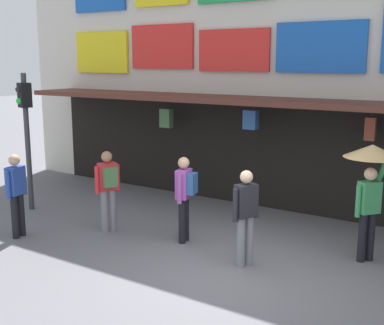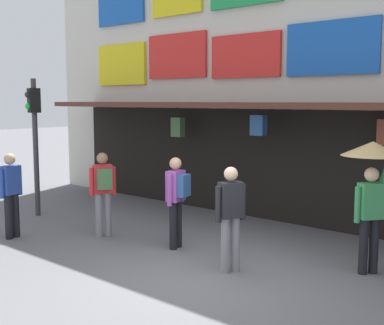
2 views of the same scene
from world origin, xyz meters
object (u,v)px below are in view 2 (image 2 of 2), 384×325
(traffic_light_near, at_px, (34,125))
(pedestrian_in_white, at_px, (11,191))
(pedestrian_in_blue, at_px, (177,196))
(pedestrian_with_umbrella, at_px, (372,170))
(pedestrian_in_black, at_px, (231,213))
(pedestrian_in_yellow, at_px, (103,188))

(traffic_light_near, xyz_separation_m, pedestrian_in_white, (1.37, -1.43, -1.19))
(traffic_light_near, distance_m, pedestrian_in_white, 2.31)
(traffic_light_near, xyz_separation_m, pedestrian_in_blue, (4.32, 0.16, -1.16))
(traffic_light_near, relative_size, pedestrian_with_umbrella, 1.54)
(pedestrian_in_blue, bearing_deg, pedestrian_in_white, -151.64)
(traffic_light_near, height_order, pedestrian_with_umbrella, traffic_light_near)
(pedestrian_in_black, relative_size, pedestrian_with_umbrella, 0.81)
(pedestrian_with_umbrella, bearing_deg, traffic_light_near, -171.68)
(traffic_light_near, xyz_separation_m, pedestrian_in_black, (5.83, -0.26, -1.19))
(pedestrian_in_blue, relative_size, pedestrian_with_umbrella, 0.81)
(pedestrian_in_white, bearing_deg, pedestrian_with_umbrella, 22.38)
(pedestrian_in_black, bearing_deg, pedestrian_in_yellow, 178.78)
(pedestrian_in_black, xyz_separation_m, pedestrian_in_blue, (-1.52, 0.41, 0.04))
(pedestrian_in_black, xyz_separation_m, pedestrian_in_yellow, (-3.17, 0.07, 0.04))
(traffic_light_near, xyz_separation_m, pedestrian_in_yellow, (2.66, -0.19, -1.16))
(traffic_light_near, bearing_deg, pedestrian_in_blue, 2.11)
(pedestrian_in_white, bearing_deg, traffic_light_near, 133.79)
(pedestrian_in_white, bearing_deg, pedestrian_in_black, 14.74)
(pedestrian_in_yellow, bearing_deg, pedestrian_in_blue, 11.86)
(pedestrian_in_black, relative_size, pedestrian_in_blue, 1.00)
(pedestrian_in_blue, height_order, pedestrian_in_yellow, same)
(traffic_light_near, distance_m, pedestrian_in_yellow, 2.91)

